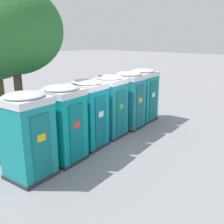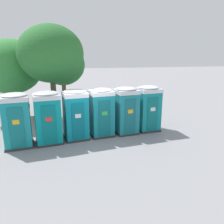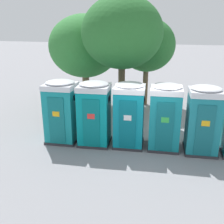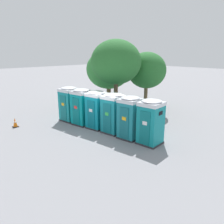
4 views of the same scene
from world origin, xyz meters
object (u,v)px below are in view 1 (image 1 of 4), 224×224
(portapotty_0, at_px, (28,136))
(portapotty_4, at_px, (129,100))
(portapotty_2, at_px, (88,113))
(portapotty_5, at_px, (143,95))
(portapotty_3, at_px, (109,106))
(portapotty_1, at_px, (63,123))
(street_tree_2, at_px, (13,31))

(portapotty_0, distance_m, portapotty_4, 5.44)
(portapotty_2, bearing_deg, portapotty_5, 5.56)
(portapotty_0, distance_m, portapotty_3, 4.08)
(portapotty_2, distance_m, portapotty_5, 4.08)
(portapotty_1, height_order, portapotty_5, same)
(portapotty_1, relative_size, portapotty_4, 1.00)
(portapotty_1, bearing_deg, portapotty_4, 6.32)
(portapotty_2, distance_m, street_tree_2, 4.25)
(portapotty_4, relative_size, street_tree_2, 0.43)
(portapotty_0, distance_m, portapotty_1, 1.36)
(portapotty_5, bearing_deg, portapotty_2, -174.44)
(portapotty_0, xyz_separation_m, portapotty_5, (6.76, 0.76, 0.00))
(portapotty_0, height_order, portapotty_5, same)
(portapotty_1, xyz_separation_m, street_tree_2, (0.27, 3.11, 2.93))
(portapotty_0, bearing_deg, portapotty_1, 5.32)
(portapotty_3, height_order, street_tree_2, street_tree_2)
(portapotty_0, relative_size, portapotty_3, 1.00)
(portapotty_2, bearing_deg, portapotty_0, -172.39)
(portapotty_4, relative_size, portapotty_5, 1.00)
(portapotty_2, bearing_deg, portapotty_1, -170.10)
(portapotty_0, height_order, portapotty_2, same)
(portapotty_4, xyz_separation_m, street_tree_2, (-3.78, 2.66, 2.93))
(portapotty_2, bearing_deg, portapotty_3, 7.04)
(portapotty_3, relative_size, portapotty_5, 1.00)
(portapotty_1, bearing_deg, street_tree_2, 85.00)
(street_tree_2, bearing_deg, portapotty_3, -48.23)
(portapotty_5, relative_size, street_tree_2, 0.43)
(portapotty_0, distance_m, portapotty_5, 6.80)
(portapotty_1, bearing_deg, portapotty_2, 9.90)
(portapotty_0, bearing_deg, street_tree_2, 63.32)
(portapotty_1, relative_size, street_tree_2, 0.43)
(portapotty_0, height_order, portapotty_1, same)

